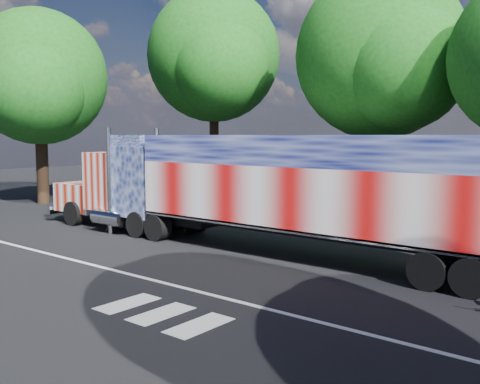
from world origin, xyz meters
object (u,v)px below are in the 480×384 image
Objects in this scene: semi_truck at (250,186)px; tree_nw_a at (215,56)px; tree_n_mid at (382,55)px; coach_bus at (291,180)px; woman at (110,210)px; tree_w_a at (39,78)px.

tree_nw_a reaches higher than semi_truck.
tree_n_mid is at bearing 98.37° from semi_truck.
tree_n_mid is at bearing 1.05° from tree_nw_a.
coach_bus is 10.28m from woman.
tree_nw_a is at bearing 106.78° from woman.
semi_truck is at bearing -81.63° from tree_n_mid.
woman is 0.13× the size of tree_n_mid.
tree_nw_a reaches higher than woman.
semi_truck is at bearing -3.20° from woman.
coach_bus is 0.81× the size of tree_n_mid.
semi_truck is 1.47× the size of tree_n_mid.
semi_truck is 23.51m from tree_nw_a.
tree_w_a is 13.77m from tree_nw_a.
tree_w_a reaches higher than coach_bus.
coach_bus is 10.20m from tree_n_mid.
tree_w_a reaches higher than semi_truck.
tree_nw_a reaches higher than tree_w_a.
coach_bus is 15.91m from tree_w_a.
semi_truck is 17.45m from tree_n_mid.
tree_n_mid is (15.15, 13.64, 1.43)m from tree_w_a.
tree_n_mid is 0.93× the size of tree_nw_a.
tree_n_mid reaches higher than coach_bus.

